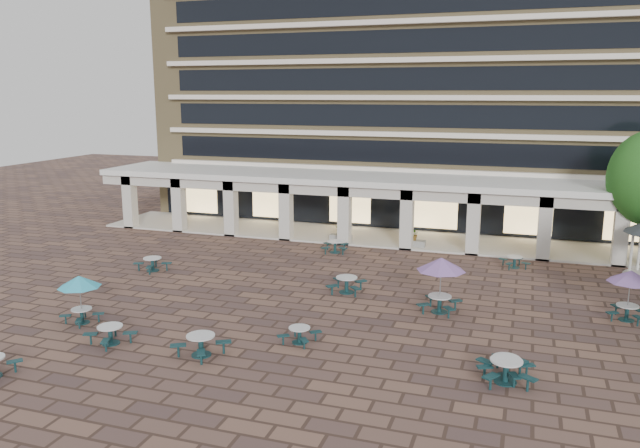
# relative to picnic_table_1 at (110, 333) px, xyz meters

# --- Properties ---
(ground) EXTENTS (120.00, 120.00, 0.00)m
(ground) POSITION_rel_picnic_table_1_xyz_m (6.34, 7.08, -0.46)
(ground) COLOR brown
(ground) RESTS_ON ground
(apartment_building) EXTENTS (40.00, 15.50, 25.20)m
(apartment_building) POSITION_rel_picnic_table_1_xyz_m (6.34, 32.55, 12.14)
(apartment_building) COLOR #9E8759
(apartment_building) RESTS_ON ground
(retail_arcade) EXTENTS (42.00, 6.60, 4.40)m
(retail_arcade) POSITION_rel_picnic_table_1_xyz_m (6.34, 21.88, 2.54)
(retail_arcade) COLOR white
(retail_arcade) RESTS_ON ground
(picnic_table_1) EXTENTS (2.08, 2.08, 0.77)m
(picnic_table_1) POSITION_rel_picnic_table_1_xyz_m (0.00, 0.00, 0.00)
(picnic_table_1) COLOR #14363C
(picnic_table_1) RESTS_ON ground
(picnic_table_2) EXTENTS (1.65, 1.65, 0.67)m
(picnic_table_2) POSITION_rel_picnic_table_1_xyz_m (7.27, 2.54, -0.06)
(picnic_table_2) COLOR #14363C
(picnic_table_2) RESTS_ON ground
(picnic_table_3) EXTENTS (2.19, 2.19, 0.85)m
(picnic_table_3) POSITION_rel_picnic_table_1_xyz_m (15.42, 1.50, 0.05)
(picnic_table_3) COLOR #14363C
(picnic_table_3) RESTS_ON ground
(picnic_table_4) EXTENTS (1.88, 1.88, 2.17)m
(picnic_table_4) POSITION_rel_picnic_table_1_xyz_m (-2.68, 1.57, 1.38)
(picnic_table_4) COLOR #14363C
(picnic_table_4) RESTS_ON ground
(picnic_table_5) EXTENTS (2.20, 2.20, 0.84)m
(picnic_table_5) POSITION_rel_picnic_table_1_xyz_m (4.07, 0.15, 0.04)
(picnic_table_5) COLOR #14363C
(picnic_table_5) RESTS_ON ground
(picnic_table_6) EXTENTS (2.27, 2.27, 2.62)m
(picnic_table_6) POSITION_rel_picnic_table_1_xyz_m (12.20, 8.01, 1.76)
(picnic_table_6) COLOR #14363C
(picnic_table_6) RESTS_ON ground
(picnic_table_7) EXTENTS (2.05, 2.05, 0.76)m
(picnic_table_7) POSITION_rel_picnic_table_1_xyz_m (15.41, 1.91, -0.01)
(picnic_table_7) COLOR #14363C
(picnic_table_7) RESTS_ON ground
(picnic_table_8) EXTENTS (2.13, 2.13, 0.77)m
(picnic_table_8) POSITION_rel_picnic_table_1_xyz_m (-4.41, 9.76, 0.00)
(picnic_table_8) COLOR #14363C
(picnic_table_8) RESTS_ON ground
(picnic_table_10) EXTENTS (1.90, 1.90, 0.83)m
(picnic_table_10) POSITION_rel_picnic_table_1_xyz_m (7.28, 9.46, 0.04)
(picnic_table_10) COLOR #14363C
(picnic_table_10) RESTS_ON ground
(picnic_table_11) EXTENTS (2.00, 2.00, 2.31)m
(picnic_table_11) POSITION_rel_picnic_table_1_xyz_m (20.34, 9.62, 1.51)
(picnic_table_11) COLOR #14363C
(picnic_table_11) RESTS_ON ground
(picnic_table_12) EXTENTS (1.93, 1.93, 0.76)m
(picnic_table_12) POSITION_rel_picnic_table_1_xyz_m (4.30, 17.08, -0.00)
(picnic_table_12) COLOR #14363C
(picnic_table_12) RESTS_ON ground
(picnic_table_13) EXTENTS (1.83, 1.83, 0.67)m
(picnic_table_13) POSITION_rel_picnic_table_1_xyz_m (15.31, 17.06, -0.06)
(picnic_table_13) COLOR #14363C
(picnic_table_13) RESTS_ON ground
(planter_left) EXTENTS (1.50, 0.82, 1.35)m
(planter_left) POSITION_rel_picnic_table_1_xyz_m (3.82, 19.98, 0.12)
(planter_left) COLOR gray
(planter_left) RESTS_ON ground
(planter_right) EXTENTS (1.50, 0.73, 1.33)m
(planter_right) POSITION_rel_picnic_table_1_xyz_m (8.87, 19.98, 0.10)
(planter_right) COLOR gray
(planter_right) RESTS_ON ground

